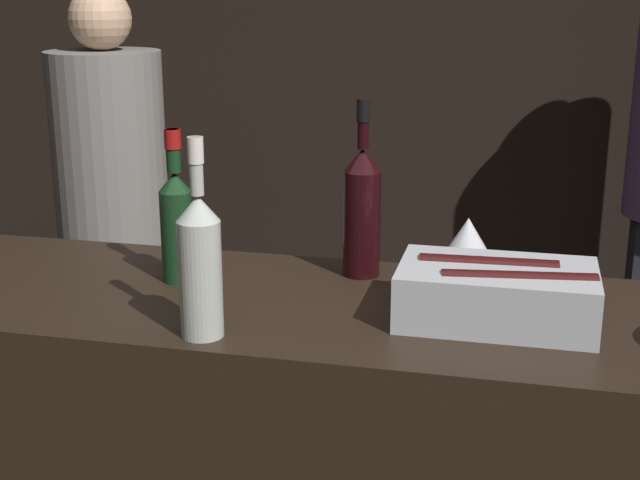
{
  "coord_description": "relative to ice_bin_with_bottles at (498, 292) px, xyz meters",
  "views": [
    {
      "loc": [
        0.39,
        -1.34,
        1.7
      ],
      "look_at": [
        0.0,
        0.32,
        1.2
      ],
      "focal_mm": 50.0,
      "sensor_mm": 36.0,
      "label": 1
    }
  ],
  "objects": [
    {
      "name": "red_wine_bottle_burgundy",
      "position": [
        -0.67,
        0.08,
        0.08
      ],
      "size": [
        0.07,
        0.07,
        0.33
      ],
      "color": "#143319",
      "rests_on": "bar_counter"
    },
    {
      "name": "person_in_hoodie",
      "position": [
        -1.38,
        1.19,
        -0.21
      ],
      "size": [
        0.39,
        0.39,
        1.68
      ],
      "rotation": [
        0.0,
        0.0,
        -0.63
      ],
      "color": "black",
      "rests_on": "ground_plane"
    },
    {
      "name": "wall_back_chalkboard",
      "position": [
        -0.35,
        2.34,
        0.26
      ],
      "size": [
        6.4,
        0.06,
        2.8
      ],
      "color": "black",
      "rests_on": "ground_plane"
    },
    {
      "name": "ice_bin_with_bottles",
      "position": [
        0.0,
        0.0,
        0.0
      ],
      "size": [
        0.36,
        0.22,
        0.11
      ],
      "color": "#B7BABF",
      "rests_on": "bar_counter"
    },
    {
      "name": "wine_glass",
      "position": [
        -0.08,
        0.24,
        0.04
      ],
      "size": [
        0.08,
        0.08,
        0.13
      ],
      "color": "silver",
      "rests_on": "bar_counter"
    },
    {
      "name": "white_wine_bottle",
      "position": [
        -0.51,
        -0.19,
        0.08
      ],
      "size": [
        0.08,
        0.08,
        0.36
      ],
      "color": "#B2B7AD",
      "rests_on": "bar_counter"
    },
    {
      "name": "red_wine_bottle_black_foil",
      "position": [
        -0.3,
        0.21,
        0.09
      ],
      "size": [
        0.08,
        0.08,
        0.38
      ],
      "color": "black",
      "rests_on": "bar_counter"
    }
  ]
}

